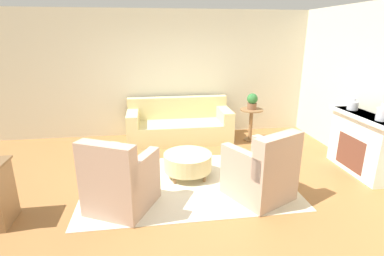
{
  "coord_description": "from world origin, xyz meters",
  "views": [
    {
      "loc": [
        -0.55,
        -4.25,
        2.29
      ],
      "look_at": [
        0.15,
        0.55,
        0.75
      ],
      "focal_mm": 28.0,
      "sensor_mm": 36.0,
      "label": 1
    }
  ],
  "objects_px": {
    "couch": "(179,126)",
    "potted_plant_on_side_table": "(252,101)",
    "vase_mantel_far": "(382,114)",
    "vase_mantel_near": "(353,105)",
    "ottoman_table": "(188,162)",
    "side_table": "(251,120)",
    "armchair_left": "(119,182)",
    "armchair_right": "(262,173)"
  },
  "relations": [
    {
      "from": "vase_mantel_near",
      "to": "ottoman_table",
      "type": "bearing_deg",
      "value": -177.84
    },
    {
      "from": "side_table",
      "to": "couch",
      "type": "bearing_deg",
      "value": 170.16
    },
    {
      "from": "armchair_left",
      "to": "ottoman_table",
      "type": "xyz_separation_m",
      "value": [
        1.03,
        0.82,
        -0.13
      ]
    },
    {
      "from": "armchair_right",
      "to": "potted_plant_on_side_table",
      "type": "bearing_deg",
      "value": 74.66
    },
    {
      "from": "armchair_right",
      "to": "potted_plant_on_side_table",
      "type": "xyz_separation_m",
      "value": [
        0.65,
        2.38,
        0.5
      ]
    },
    {
      "from": "couch",
      "to": "ottoman_table",
      "type": "relative_size",
      "value": 2.83
    },
    {
      "from": "couch",
      "to": "potted_plant_on_side_table",
      "type": "bearing_deg",
      "value": -9.84
    },
    {
      "from": "armchair_right",
      "to": "vase_mantel_near",
      "type": "height_order",
      "value": "vase_mantel_near"
    },
    {
      "from": "couch",
      "to": "armchair_right",
      "type": "height_order",
      "value": "armchair_right"
    },
    {
      "from": "armchair_right",
      "to": "ottoman_table",
      "type": "bearing_deg",
      "value": 139.47
    },
    {
      "from": "couch",
      "to": "potted_plant_on_side_table",
      "type": "distance_m",
      "value": 1.68
    },
    {
      "from": "couch",
      "to": "vase_mantel_near",
      "type": "relative_size",
      "value": 11.0
    },
    {
      "from": "ottoman_table",
      "to": "side_table",
      "type": "bearing_deg",
      "value": 44.07
    },
    {
      "from": "side_table",
      "to": "armchair_left",
      "type": "bearing_deg",
      "value": -137.94
    },
    {
      "from": "armchair_left",
      "to": "side_table",
      "type": "bearing_deg",
      "value": 42.06
    },
    {
      "from": "couch",
      "to": "vase_mantel_far",
      "type": "relative_size",
      "value": 8.55
    },
    {
      "from": "armchair_left",
      "to": "potted_plant_on_side_table",
      "type": "distance_m",
      "value": 3.59
    },
    {
      "from": "armchair_left",
      "to": "side_table",
      "type": "relative_size",
      "value": 1.49
    },
    {
      "from": "couch",
      "to": "armchair_right",
      "type": "bearing_deg",
      "value": -71.09
    },
    {
      "from": "armchair_left",
      "to": "ottoman_table",
      "type": "bearing_deg",
      "value": 38.61
    },
    {
      "from": "ottoman_table",
      "to": "vase_mantel_near",
      "type": "distance_m",
      "value": 3.03
    },
    {
      "from": "armchair_left",
      "to": "potted_plant_on_side_table",
      "type": "relative_size",
      "value": 3.11
    },
    {
      "from": "potted_plant_on_side_table",
      "to": "side_table",
      "type": "bearing_deg",
      "value": 63.43
    },
    {
      "from": "armchair_left",
      "to": "armchair_right",
      "type": "relative_size",
      "value": 1.0
    },
    {
      "from": "side_table",
      "to": "vase_mantel_near",
      "type": "bearing_deg",
      "value": -48.15
    },
    {
      "from": "couch",
      "to": "ottoman_table",
      "type": "bearing_deg",
      "value": -91.58
    },
    {
      "from": "ottoman_table",
      "to": "vase_mantel_far",
      "type": "relative_size",
      "value": 3.02
    },
    {
      "from": "ottoman_table",
      "to": "potted_plant_on_side_table",
      "type": "height_order",
      "value": "potted_plant_on_side_table"
    },
    {
      "from": "armchair_right",
      "to": "side_table",
      "type": "relative_size",
      "value": 1.49
    },
    {
      "from": "armchair_left",
      "to": "side_table",
      "type": "height_order",
      "value": "armchair_left"
    },
    {
      "from": "side_table",
      "to": "potted_plant_on_side_table",
      "type": "height_order",
      "value": "potted_plant_on_side_table"
    },
    {
      "from": "vase_mantel_near",
      "to": "potted_plant_on_side_table",
      "type": "xyz_separation_m",
      "value": [
        -1.3,
        1.45,
        -0.2
      ]
    },
    {
      "from": "couch",
      "to": "armchair_left",
      "type": "distance_m",
      "value": 2.86
    },
    {
      "from": "armchair_right",
      "to": "potted_plant_on_side_table",
      "type": "relative_size",
      "value": 3.11
    },
    {
      "from": "couch",
      "to": "side_table",
      "type": "bearing_deg",
      "value": -9.84
    },
    {
      "from": "side_table",
      "to": "ottoman_table",
      "type": "bearing_deg",
      "value": -135.93
    },
    {
      "from": "armchair_left",
      "to": "vase_mantel_far",
      "type": "relative_size",
      "value": 4.08
    },
    {
      "from": "armchair_left",
      "to": "armchair_right",
      "type": "bearing_deg",
      "value": 0.0
    },
    {
      "from": "side_table",
      "to": "vase_mantel_far",
      "type": "bearing_deg",
      "value": -58.65
    },
    {
      "from": "ottoman_table",
      "to": "vase_mantel_near",
      "type": "xyz_separation_m",
      "value": [
        2.91,
        0.11,
        0.83
      ]
    },
    {
      "from": "armchair_left",
      "to": "vase_mantel_near",
      "type": "relative_size",
      "value": 5.25
    },
    {
      "from": "side_table",
      "to": "vase_mantel_near",
      "type": "height_order",
      "value": "vase_mantel_near"
    }
  ]
}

